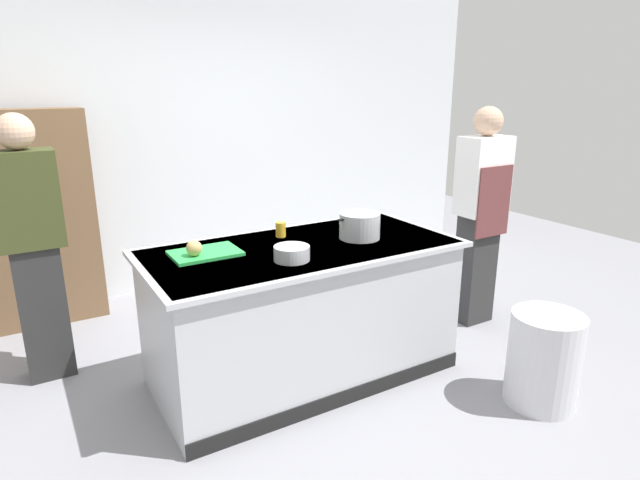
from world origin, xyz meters
TOP-DOWN VIEW (x-y plane):
  - ground_plane at (0.00, 0.00)m, footprint 10.00×10.00m
  - back_wall at (0.00, 2.10)m, footprint 6.40×0.12m
  - counter_island at (0.00, -0.00)m, footprint 1.98×0.98m
  - cutting_board at (-0.58, 0.14)m, footprint 0.40×0.28m
  - onion at (-0.66, 0.10)m, footprint 0.09×0.09m
  - stock_pot at (0.41, -0.04)m, footprint 0.33×0.27m
  - sauce_pan at (0.63, 0.21)m, footprint 0.23×0.16m
  - mixing_bowl at (-0.19, -0.21)m, footprint 0.21×0.21m
  - juice_cup at (-0.02, 0.26)m, footprint 0.07×0.07m
  - trash_bin at (1.08, -1.04)m, footprint 0.43×0.43m
  - person_chef at (1.61, 0.02)m, footprint 0.38×0.25m
  - person_guest at (-1.45, 0.86)m, footprint 0.38×0.24m
  - bookshelf at (-1.50, 1.80)m, footprint 1.10×0.31m

SIDE VIEW (x-z plane):
  - ground_plane at x=0.00m, z-range 0.00..0.00m
  - trash_bin at x=1.08m, z-range 0.00..0.58m
  - counter_island at x=0.00m, z-range 0.02..0.92m
  - bookshelf at x=-1.50m, z-range 0.00..1.70m
  - cutting_board at x=-0.58m, z-range 0.90..0.92m
  - person_guest at x=-1.45m, z-range 0.05..1.77m
  - person_chef at x=1.61m, z-range 0.05..1.77m
  - mixing_bowl at x=-0.19m, z-range 0.90..0.99m
  - sauce_pan at x=0.63m, z-range 0.90..1.00m
  - juice_cup at x=-0.02m, z-range 0.90..1.00m
  - onion at x=-0.66m, z-range 0.92..1.01m
  - stock_pot at x=0.41m, z-range 0.90..1.07m
  - back_wall at x=0.00m, z-range 0.00..3.00m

